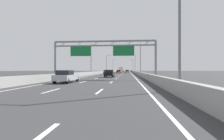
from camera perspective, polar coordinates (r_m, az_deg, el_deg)
The scene contains 54 objects.
ground_plane at distance 99.94m, azimuth 3.03°, elevation -0.76°, with size 260.00×260.00×0.00m, color #38383A.
lane_dash_left_1 at distance 13.67m, azimuth -19.28°, elevation -6.46°, with size 0.16×3.00×0.01m, color white.
lane_dash_left_2 at distance 22.14m, azimuth -9.55°, elevation -3.92°, with size 0.16×3.00×0.01m, color white.
lane_dash_left_3 at distance 30.91m, azimuth -5.28°, elevation -2.77°, with size 0.16×3.00×0.01m, color white.
lane_dash_left_4 at distance 39.78m, azimuth -2.92°, elevation -2.12°, with size 0.16×3.00×0.01m, color white.
lane_dash_left_5 at distance 48.70m, azimuth -1.42°, elevation -1.70°, with size 0.16×3.00×0.01m, color white.
lane_dash_left_6 at distance 57.65m, azimuth -0.38°, elevation -1.41°, with size 0.16×3.00×0.01m, color white.
lane_dash_left_7 at distance 66.61m, azimuth 0.38°, elevation -1.21°, with size 0.16×3.00×0.01m, color white.
lane_dash_left_8 at distance 75.58m, azimuth 0.95°, elevation -1.04°, with size 0.16×3.00×0.01m, color white.
lane_dash_left_9 at distance 84.55m, azimuth 1.41°, elevation -0.92°, with size 0.16×3.00×0.01m, color white.
lane_dash_left_10 at distance 93.53m, azimuth 1.78°, elevation -0.82°, with size 0.16×3.00×0.01m, color white.
lane_dash_left_11 at distance 102.52m, azimuth 2.08°, elevation -0.73°, with size 0.16×3.00×0.01m, color white.
lane_dash_left_12 at distance 111.50m, azimuth 2.33°, elevation -0.66°, with size 0.16×3.00×0.01m, color white.
lane_dash_left_13 at distance 120.49m, azimuth 2.55°, elevation -0.60°, with size 0.16×3.00×0.01m, color white.
lane_dash_left_14 at distance 129.48m, azimuth 2.73°, elevation -0.55°, with size 0.16×3.00×0.01m, color white.
lane_dash_left_15 at distance 138.48m, azimuth 2.90°, elevation -0.50°, with size 0.16×3.00×0.01m, color white.
lane_dash_left_16 at distance 147.47m, azimuth 3.04°, elevation -0.47°, with size 0.16×3.00×0.01m, color white.
lane_dash_left_17 at distance 156.46m, azimuth 3.16°, elevation -0.43°, with size 0.16×3.00×0.01m, color white.
lane_dash_right_1 at distance 12.62m, azimuth -4.11°, elevation -7.00°, with size 0.16×3.00×0.01m, color white.
lane_dash_right_2 at distance 21.51m, azimuth -0.21°, elevation -4.04°, with size 0.16×3.00×0.01m, color white.
lane_dash_right_3 at distance 30.46m, azimuth 1.40°, elevation -2.81°, with size 0.16×3.00×0.01m, color white.
lane_dash_right_4 at distance 39.44m, azimuth 2.27°, elevation -2.14°, with size 0.16×3.00×0.01m, color white.
lane_dash_right_5 at distance 48.42m, azimuth 2.82°, elevation -1.71°, with size 0.16×3.00×0.01m, color white.
lane_dash_right_6 at distance 57.41m, azimuth 3.20°, elevation -1.42°, with size 0.16×3.00×0.01m, color white.
lane_dash_right_7 at distance 66.40m, azimuth 3.47°, elevation -1.21°, with size 0.16×3.00×0.01m, color white.
lane_dash_right_8 at distance 75.40m, azimuth 3.68°, elevation -1.05°, with size 0.16×3.00×0.01m, color white.
lane_dash_right_9 at distance 84.39m, azimuth 3.85°, elevation -0.92°, with size 0.16×3.00×0.01m, color white.
lane_dash_right_10 at distance 93.39m, azimuth 3.98°, elevation -0.82°, with size 0.16×3.00×0.01m, color white.
lane_dash_right_11 at distance 102.38m, azimuth 4.09°, elevation -0.73°, with size 0.16×3.00×0.01m, color white.
lane_dash_right_12 at distance 111.38m, azimuth 4.18°, elevation -0.66°, with size 0.16×3.00×0.01m, color white.
lane_dash_right_13 at distance 120.38m, azimuth 4.26°, elevation -0.60°, with size 0.16×3.00×0.01m, color white.
lane_dash_right_14 at distance 129.38m, azimuth 4.33°, elevation -0.55°, with size 0.16×3.00×0.01m, color white.
lane_dash_right_15 at distance 138.38m, azimuth 4.39°, elevation -0.51°, with size 0.16×3.00×0.01m, color white.
lane_dash_right_16 at distance 147.37m, azimuth 4.44°, elevation -0.47°, with size 0.16×3.00×0.01m, color white.
lane_dash_right_17 at distance 156.37m, azimuth 4.48°, elevation -0.43°, with size 0.16×3.00×0.01m, color white.
edge_line_left at distance 88.33m, azimuth -0.67°, elevation -0.87°, with size 0.16×176.00×0.01m, color white.
edge_line_right at distance 87.88m, azimuth 6.15°, elevation -0.88°, with size 0.16×176.00×0.01m, color white.
barrier_left at distance 110.38m, azimuth -0.35°, elevation -0.43°, with size 0.45×220.00×0.95m.
barrier_right at distance 109.90m, azimuth 6.83°, elevation -0.43°, with size 0.45×220.00×0.95m.
sign_gantry at distance 28.41m, azimuth -2.75°, elevation 6.73°, with size 16.83×0.36×6.36m.
streetlamp_right_near at distance 14.41m, azimuth 20.40°, elevation 15.52°, with size 2.58×0.28×9.50m.
streetlamp_left_mid at distance 55.00m, azimuth -6.66°, elevation 4.13°, with size 2.58×0.28×9.50m.
streetlamp_right_mid at distance 53.95m, azimuth 9.10°, elevation 4.21°, with size 2.58×0.28×9.50m.
streetlamp_left_far at distance 94.72m, azimuth -1.63°, elevation 2.46°, with size 2.58×0.28×9.50m.
streetlamp_right_far at distance 94.11m, azimuth 7.44°, elevation 2.47°, with size 2.58×0.28×9.50m.
streetlamp_left_distant at distance 134.77m, azimuth 0.42°, elevation 1.77°, with size 2.58×0.28×9.50m.
streetlamp_right_distant at distance 134.34m, azimuth 6.78°, elevation 1.77°, with size 2.58×0.28×9.50m.
orange_car at distance 82.13m, azimuth 4.99°, elevation -0.44°, with size 1.87×4.58×1.46m.
silver_car at distance 21.53m, azimuth -14.74°, elevation -2.05°, with size 1.75×4.69×1.50m.
black_car at distance 36.24m, azimuth -0.88°, elevation -1.12°, with size 1.79×4.62×1.53m.
green_car at distance 59.78m, azimuth -1.81°, elevation -0.65°, with size 1.77×4.45×1.45m.
red_car at distance 75.22m, azimuth 2.15°, elevation -0.48°, with size 1.75×4.52×1.46m.
blue_car at distance 132.06m, azimuth 3.56°, elevation -0.22°, with size 1.74×4.65×1.42m.
box_truck at distance 100.38m, azimuth 3.10°, elevation 0.19°, with size 2.50×7.80×3.04m.
Camera 1 is at (3.83, 0.15, 1.58)m, focal length 27.82 mm.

